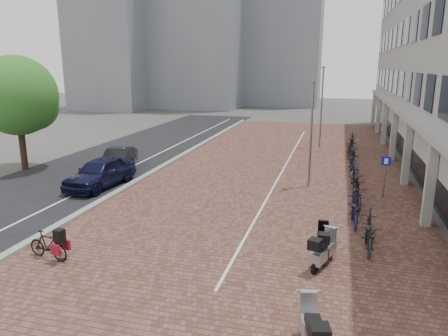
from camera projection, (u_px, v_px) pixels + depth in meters
ground at (180, 241)px, 15.07m from camera, size 140.00×140.00×0.00m
plaza_brick at (281, 168)px, 25.79m from camera, size 14.50×42.00×0.04m
street_asphalt at (120, 158)px, 28.61m from camera, size 8.00×50.00×0.03m
curb at (173, 160)px, 27.59m from camera, size 0.35×42.00×0.14m
lane_line at (147, 159)px, 28.09m from camera, size 0.12×44.00×0.00m
parking_line at (284, 168)px, 25.74m from camera, size 0.10×30.00×0.00m
bg_towers at (207, 10)px, 61.22m from camera, size 33.00×23.00×32.00m
car_navy at (100, 172)px, 21.67m from camera, size 2.22×4.68×1.54m
car_dark at (118, 159)px, 25.23m from camera, size 2.16×4.16×1.30m
hero_bike at (48, 245)px, 13.59m from camera, size 1.65×0.71×1.13m
scooter_front at (323, 249)px, 13.07m from camera, size 1.06×1.77×1.16m
scooter_mid at (323, 242)px, 13.66m from camera, size 0.61×1.67×1.13m
scooter_back at (312, 331)px, 9.01m from camera, size 0.96×1.88×1.24m
parking_sign at (385, 171)px, 19.61m from camera, size 0.43×0.12×2.04m
lamp_near at (311, 135)px, 21.19m from camera, size 0.12×0.12×5.44m
lamp_far at (321, 108)px, 31.61m from camera, size 0.12×0.12×6.02m
street_tree at (20, 98)px, 24.57m from camera, size 4.65×4.65×6.76m
bike_row at (354, 169)px, 23.32m from camera, size 1.19×21.42×1.05m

